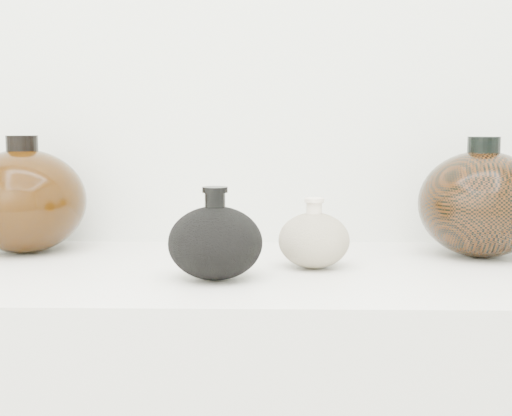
{
  "coord_description": "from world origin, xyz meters",
  "views": [
    {
      "loc": [
        0.04,
        -0.15,
        1.13
      ],
      "look_at": [
        0.01,
        0.92,
        1.0
      ],
      "focal_mm": 50.0,
      "sensor_mm": 36.0,
      "label": 1
    }
  ],
  "objects_px": {
    "cream_gourd_vase": "(314,240)",
    "right_round_pot": "(482,203)",
    "black_gourd_vase": "(215,242)",
    "left_round_pot": "(24,200)"
  },
  "relations": [
    {
      "from": "black_gourd_vase",
      "to": "left_round_pot",
      "type": "bearing_deg",
      "value": 148.97
    },
    {
      "from": "cream_gourd_vase",
      "to": "left_round_pot",
      "type": "bearing_deg",
      "value": 166.03
    },
    {
      "from": "cream_gourd_vase",
      "to": "right_round_pot",
      "type": "relative_size",
      "value": 0.6
    },
    {
      "from": "black_gourd_vase",
      "to": "right_round_pot",
      "type": "distance_m",
      "value": 0.48
    },
    {
      "from": "cream_gourd_vase",
      "to": "right_round_pot",
      "type": "xyz_separation_m",
      "value": [
        0.29,
        0.1,
        0.05
      ]
    },
    {
      "from": "right_round_pot",
      "to": "black_gourd_vase",
      "type": "bearing_deg",
      "value": -156.76
    },
    {
      "from": "black_gourd_vase",
      "to": "right_round_pot",
      "type": "relative_size",
      "value": 0.72
    },
    {
      "from": "black_gourd_vase",
      "to": "right_round_pot",
      "type": "bearing_deg",
      "value": 23.24
    },
    {
      "from": "black_gourd_vase",
      "to": "cream_gourd_vase",
      "type": "bearing_deg",
      "value": 30.51
    },
    {
      "from": "cream_gourd_vase",
      "to": "right_round_pot",
      "type": "bearing_deg",
      "value": 19.16
    }
  ]
}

